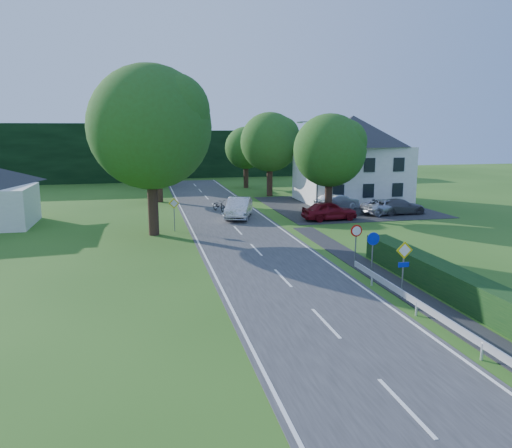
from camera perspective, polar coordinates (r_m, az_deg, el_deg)
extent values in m
plane|color=#265016|center=(14.85, 16.64, -19.48)|extent=(160.00, 160.00, 0.00)
cube|color=#333335|center=(32.58, -0.76, -2.16)|extent=(7.00, 80.00, 0.04)
cube|color=black|center=(18.93, 27.09, -13.29)|extent=(1.50, 44.00, 0.04)
cube|color=black|center=(48.38, 9.98, 2.00)|extent=(14.00, 16.00, 0.04)
cube|color=white|center=(32.07, -6.46, -2.40)|extent=(0.12, 80.00, 0.01)
cube|color=white|center=(33.39, 4.70, -1.83)|extent=(0.12, 80.00, 0.01)
cube|color=black|center=(78.51, -2.11, 8.09)|extent=(30.00, 5.00, 7.00)
cube|color=silver|center=(51.56, 10.85, 5.62)|extent=(10.00, 8.00, 5.60)
pyramid|color=#25262A|center=(51.36, 11.03, 10.40)|extent=(10.60, 8.40, 3.00)
cylinder|color=slate|center=(43.76, 7.05, 6.40)|extent=(0.16, 0.16, 8.00)
cylinder|color=slate|center=(43.37, 6.16, 11.53)|extent=(1.70, 0.10, 0.10)
cube|color=slate|center=(43.08, 5.00, 11.49)|extent=(0.50, 0.18, 0.12)
cylinder|color=slate|center=(22.81, 16.43, -5.31)|extent=(0.07, 0.07, 2.40)
cube|color=yellow|center=(22.53, 16.61, -2.89)|extent=(0.78, 0.04, 0.78)
cube|color=white|center=(22.53, 16.61, -2.89)|extent=(0.57, 0.05, 0.57)
cube|color=#0D23C7|center=(22.69, 16.52, -4.48)|extent=(0.50, 0.04, 0.22)
cylinder|color=slate|center=(25.39, 13.14, -3.73)|extent=(0.07, 0.07, 2.20)
cylinder|color=#0D23C7|center=(25.14, 13.26, -1.65)|extent=(0.64, 0.04, 0.64)
cylinder|color=slate|center=(27.14, 11.30, -2.71)|extent=(0.07, 0.07, 2.20)
cylinder|color=red|center=(26.91, 11.40, -0.76)|extent=(0.64, 0.04, 0.64)
cylinder|color=white|center=(26.89, 11.42, -0.77)|extent=(0.48, 0.04, 0.48)
cylinder|color=slate|center=(36.64, -9.32, 0.89)|extent=(0.07, 0.07, 2.20)
cube|color=yellow|center=(36.46, -9.36, 2.35)|extent=(0.78, 0.04, 0.78)
cube|color=white|center=(36.46, -9.36, 2.35)|extent=(0.57, 0.05, 0.57)
imported|color=silver|center=(41.33, -1.98, 1.86)|extent=(3.28, 5.42, 1.69)
imported|color=black|center=(44.95, -4.24, 2.14)|extent=(1.41, 2.04, 1.02)
imported|color=maroon|center=(40.83, 8.40, 1.52)|extent=(4.58, 2.11, 1.52)
imported|color=silver|center=(45.87, 9.24, 2.49)|extent=(4.70, 3.19, 1.47)
imported|color=#4D4D52|center=(45.03, 16.09, 1.95)|extent=(4.65, 2.10, 1.32)
imported|color=silver|center=(44.63, 14.80, 1.92)|extent=(4.95, 2.83, 1.30)
imported|color=#A70D28|center=(48.59, 8.52, 3.33)|extent=(2.76, 2.79, 2.07)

